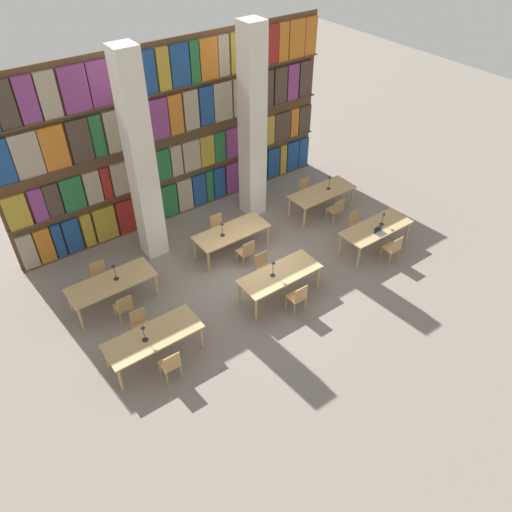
{
  "coord_description": "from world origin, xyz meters",
  "views": [
    {
      "loc": [
        -6.28,
        -8.77,
        9.44
      ],
      "look_at": [
        0.0,
        -0.12,
        0.68
      ],
      "focal_mm": 35.0,
      "sensor_mm": 36.0,
      "label": 1
    }
  ],
  "objects_px": {
    "desk_lamp_3": "(114,269)",
    "chair_2": "(298,297)",
    "reading_table_0": "(153,338)",
    "chair_7": "(101,275)",
    "chair_0": "(171,364)",
    "chair_5": "(356,224)",
    "chair_4": "(393,248)",
    "chair_1": "(141,324)",
    "chair_11": "(306,189)",
    "chair_10": "(336,209)",
    "pillar_left": "(141,162)",
    "desk_lamp_0": "(143,331)",
    "chair_9": "(218,227)",
    "pillar_center": "(252,127)",
    "desk_lamp_1": "(273,266)",
    "desk_lamp_2": "(383,217)",
    "laptop": "(380,232)",
    "desk_lamp_4": "(222,227)",
    "reading_table_2": "(376,229)",
    "chair_6": "(124,307)",
    "reading_table_3": "(112,284)",
    "chair_3": "(263,267)",
    "reading_table_1": "(280,275)",
    "desk_lamp_5": "(329,180)",
    "reading_table_4": "(232,233)",
    "reading_table_5": "(322,193)",
    "chair_8": "(246,252)"
  },
  "relations": [
    {
      "from": "reading_table_3",
      "to": "chair_6",
      "type": "height_order",
      "value": "chair_6"
    },
    {
      "from": "chair_3",
      "to": "reading_table_2",
      "type": "relative_size",
      "value": 0.38
    },
    {
      "from": "desk_lamp_1",
      "to": "desk_lamp_5",
      "type": "bearing_deg",
      "value": 29.65
    },
    {
      "from": "pillar_left",
      "to": "reading_table_4",
      "type": "relative_size",
      "value": 2.65
    },
    {
      "from": "desk_lamp_0",
      "to": "chair_9",
      "type": "height_order",
      "value": "desk_lamp_0"
    },
    {
      "from": "chair_3",
      "to": "desk_lamp_5",
      "type": "xyz_separation_m",
      "value": [
        3.89,
        1.63,
        0.62
      ]
    },
    {
      "from": "chair_4",
      "to": "chair_10",
      "type": "height_order",
      "value": "same"
    },
    {
      "from": "laptop",
      "to": "desk_lamp_4",
      "type": "distance_m",
      "value": 4.58
    },
    {
      "from": "pillar_center",
      "to": "desk_lamp_1",
      "type": "bearing_deg",
      "value": -118.43
    },
    {
      "from": "reading_table_1",
      "to": "desk_lamp_2",
      "type": "height_order",
      "value": "desk_lamp_2"
    },
    {
      "from": "chair_11",
      "to": "chair_5",
      "type": "bearing_deg",
      "value": 89.14
    },
    {
      "from": "chair_5",
      "to": "chair_6",
      "type": "distance_m",
      "value": 7.39
    },
    {
      "from": "desk_lamp_3",
      "to": "chair_2",
      "type": "bearing_deg",
      "value": -40.52
    },
    {
      "from": "desk_lamp_3",
      "to": "chair_6",
      "type": "bearing_deg",
      "value": -103.83
    },
    {
      "from": "reading_table_0",
      "to": "chair_7",
      "type": "distance_m",
      "value": 3.05
    },
    {
      "from": "desk_lamp_1",
      "to": "chair_5",
      "type": "relative_size",
      "value": 0.57
    },
    {
      "from": "desk_lamp_0",
      "to": "chair_7",
      "type": "bearing_deg",
      "value": 87.43
    },
    {
      "from": "pillar_left",
      "to": "reading_table_5",
      "type": "relative_size",
      "value": 2.65
    },
    {
      "from": "desk_lamp_1",
      "to": "reading_table_4",
      "type": "bearing_deg",
      "value": 84.66
    },
    {
      "from": "desk_lamp_2",
      "to": "reading_table_0",
      "type": "bearing_deg",
      "value": 179.59
    },
    {
      "from": "chair_0",
      "to": "chair_2",
      "type": "bearing_deg",
      "value": -0.16
    },
    {
      "from": "desk_lamp_2",
      "to": "chair_10",
      "type": "xyz_separation_m",
      "value": [
        -0.23,
        1.69,
        -0.57
      ]
    },
    {
      "from": "reading_table_2",
      "to": "chair_6",
      "type": "bearing_deg",
      "value": 167.64
    },
    {
      "from": "chair_0",
      "to": "chair_4",
      "type": "height_order",
      "value": "same"
    },
    {
      "from": "desk_lamp_0",
      "to": "desk_lamp_3",
      "type": "distance_m",
      "value": 2.36
    },
    {
      "from": "laptop",
      "to": "chair_10",
      "type": "xyz_separation_m",
      "value": [
        0.16,
        1.96,
        -0.33
      ]
    },
    {
      "from": "reading_table_2",
      "to": "reading_table_4",
      "type": "bearing_deg",
      "value": 146.69
    },
    {
      "from": "pillar_center",
      "to": "chair_10",
      "type": "distance_m",
      "value": 3.75
    },
    {
      "from": "desk_lamp_0",
      "to": "reading_table_1",
      "type": "relative_size",
      "value": 0.21
    },
    {
      "from": "reading_table_1",
      "to": "laptop",
      "type": "xyz_separation_m",
      "value": [
        3.44,
        -0.31,
        0.11
      ]
    },
    {
      "from": "desk_lamp_0",
      "to": "desk_lamp_2",
      "type": "xyz_separation_m",
      "value": [
        7.74,
        -0.03,
        -0.03
      ]
    },
    {
      "from": "laptop",
      "to": "reading_table_3",
      "type": "xyz_separation_m",
      "value": [
        -7.18,
        2.62,
        -0.11
      ]
    },
    {
      "from": "desk_lamp_1",
      "to": "chair_10",
      "type": "bearing_deg",
      "value": 22.87
    },
    {
      "from": "pillar_center",
      "to": "chair_10",
      "type": "bearing_deg",
      "value": -49.08
    },
    {
      "from": "reading_table_0",
      "to": "reading_table_4",
      "type": "bearing_deg",
      "value": 31.75
    },
    {
      "from": "chair_1",
      "to": "desk_lamp_2",
      "type": "bearing_deg",
      "value": 173.93
    },
    {
      "from": "pillar_left",
      "to": "chair_10",
      "type": "bearing_deg",
      "value": -20.9
    },
    {
      "from": "chair_7",
      "to": "chair_4",
      "type": "bearing_deg",
      "value": 152.31
    },
    {
      "from": "chair_6",
      "to": "chair_9",
      "type": "distance_m",
      "value": 4.07
    },
    {
      "from": "reading_table_1",
      "to": "reading_table_4",
      "type": "distance_m",
      "value": 2.31
    },
    {
      "from": "chair_7",
      "to": "desk_lamp_3",
      "type": "relative_size",
      "value": 1.75
    },
    {
      "from": "chair_9",
      "to": "desk_lamp_5",
      "type": "height_order",
      "value": "desk_lamp_5"
    },
    {
      "from": "chair_4",
      "to": "chair_1",
      "type": "bearing_deg",
      "value": 167.95
    },
    {
      "from": "reading_table_3",
      "to": "chair_3",
      "type": "bearing_deg",
      "value": -22.64
    },
    {
      "from": "pillar_center",
      "to": "reading_table_0",
      "type": "xyz_separation_m",
      "value": [
        -5.5,
        -3.72,
        -2.32
      ]
    },
    {
      "from": "desk_lamp_4",
      "to": "desk_lamp_5",
      "type": "height_order",
      "value": "desk_lamp_5"
    },
    {
      "from": "reading_table_0",
      "to": "chair_5",
      "type": "bearing_deg",
      "value": 5.39
    },
    {
      "from": "desk_lamp_1",
      "to": "chair_11",
      "type": "xyz_separation_m",
      "value": [
        3.8,
        3.09,
        -0.62
      ]
    },
    {
      "from": "chair_4",
      "to": "chair_8",
      "type": "distance_m",
      "value": 4.26
    },
    {
      "from": "desk_lamp_0",
      "to": "reading_table_1",
      "type": "distance_m",
      "value": 3.93
    }
  ]
}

